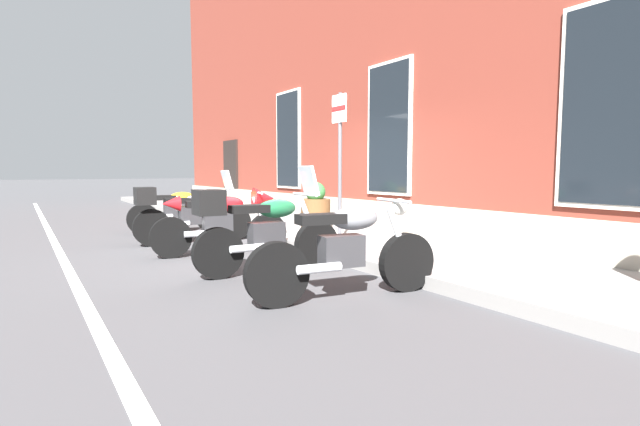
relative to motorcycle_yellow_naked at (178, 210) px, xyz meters
name	(u,v)px	position (x,y,z in m)	size (l,w,h in m)	color
ground_plane	(284,249)	(2.96, 0.90, -0.47)	(140.00, 140.00, 0.00)	#38383A
sidewalk	(340,238)	(2.96, 2.06, -0.39)	(29.77, 2.31, 0.16)	slate
lane_stripe	(69,270)	(2.96, -2.30, -0.47)	(29.77, 0.12, 0.01)	silver
brick_pub_facade	(493,3)	(2.96, 6.14, 4.48)	(23.77, 5.95, 9.92)	maroon
motorcycle_yellow_naked	(178,210)	(0.00, 0.00, 0.00)	(0.62, 2.01, 0.93)	black
motorcycle_silver_touring	(188,213)	(1.54, -0.27, 0.08)	(0.62, 2.13, 1.31)	black
motorcycle_red_sport	(226,218)	(2.92, -0.09, 0.09)	(0.65, 2.12, 1.04)	black
motorcycle_green_touring	(262,229)	(4.49, -0.23, 0.10)	(0.62, 2.01, 1.37)	black
motorcycle_grey_naked	(348,251)	(6.02, 0.00, 0.02)	(0.62, 2.11, 1.01)	black
parking_sign	(340,146)	(3.63, 1.58, 1.23)	(0.36, 0.07, 2.38)	#4C4C51
barrel_planter	(316,209)	(1.92, 2.19, 0.07)	(0.62, 0.62, 0.92)	brown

